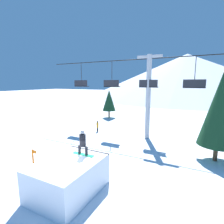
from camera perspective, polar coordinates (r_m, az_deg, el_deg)
ground_plane at (r=10.70m, az=-14.62°, el=-22.26°), size 220.00×220.00×0.00m
mountain_ridge at (r=76.75m, az=23.01°, el=10.91°), size 77.07×77.07×16.66m
snow_ramp at (r=9.73m, az=-13.93°, el=-19.93°), size 2.75×3.62×1.68m
snowboarder at (r=9.75m, az=-9.55°, el=-9.84°), size 1.32×0.35×1.37m
chairlift at (r=17.48m, az=11.79°, el=7.01°), size 23.60×0.47×8.22m
pine_tree_near at (r=14.17m, az=31.79°, el=0.68°), size 2.65×2.65×6.32m
pine_tree_far at (r=27.87m, az=-0.96°, el=3.81°), size 2.10×2.10×4.43m
trail_marker at (r=12.90m, az=-24.35°, el=-13.58°), size 0.41×0.10×1.29m
distant_skier at (r=20.28m, az=-4.75°, el=-4.47°), size 0.24×0.24×1.23m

